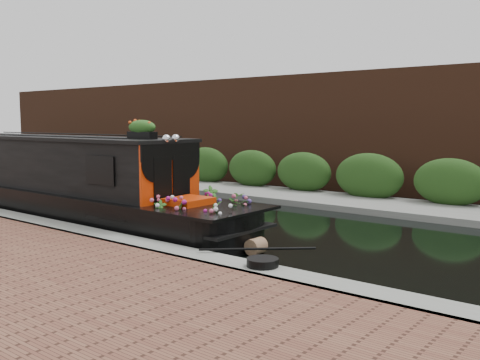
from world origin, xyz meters
The scene contains 8 objects.
ground centered at (0.00, 0.00, 0.00)m, with size 80.00×80.00×0.00m, color black.
near_bank_coping centered at (0.00, -3.30, 0.00)m, with size 40.00×0.60×0.50m, color gray.
far_bank_path centered at (0.00, 4.20, 0.00)m, with size 40.00×2.40×0.34m, color gray.
far_hedge centered at (0.00, 5.10, 0.00)m, with size 40.00×1.10×2.80m, color #214316.
far_brick_wall centered at (0.00, 7.20, 0.00)m, with size 40.00×1.00×8.00m, color #4B2819.
narrowboat centered at (-2.64, -1.91, 0.76)m, with size 10.96×1.92×2.59m.
rope_fender centered at (3.27, -1.91, 0.15)m, with size 0.29×0.29×0.33m, color #876347.
coiled_mooring_rope centered at (4.36, -3.20, 0.31)m, with size 0.47×0.47×0.12m, color black.
Camera 1 is at (8.86, -9.36, 2.37)m, focal length 40.00 mm.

